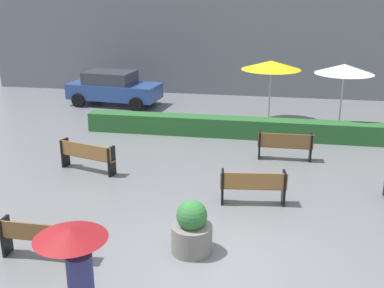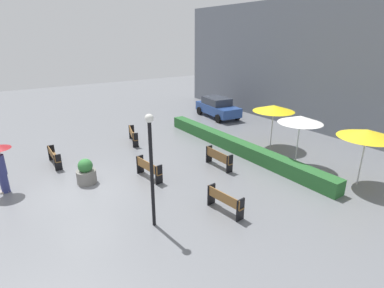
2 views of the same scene
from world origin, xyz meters
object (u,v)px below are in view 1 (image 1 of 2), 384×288
object	(u,v)px
bench_near_left	(41,237)
pedestrian_with_umbrella	(77,272)
bench_mid_center	(253,185)
planter_pot	(192,230)
patio_umbrella_white	(344,69)
parked_car	(114,88)
patio_umbrella_yellow	(271,65)
bench_far_left	(87,155)
bench_back_row	(285,144)

from	to	relation	value
bench_near_left	pedestrian_with_umbrella	distance (m)	3.05
bench_mid_center	planter_pot	distance (m)	2.74
patio_umbrella_white	pedestrian_with_umbrella	bearing A→B (deg)	-112.39
parked_car	patio_umbrella_yellow	bearing A→B (deg)	-13.40
bench_far_left	patio_umbrella_white	world-z (taller)	patio_umbrella_white
bench_back_row	patio_umbrella_yellow	bearing A→B (deg)	97.77
patio_umbrella_yellow	parked_car	bearing A→B (deg)	166.60
bench_near_left	patio_umbrella_yellow	xyz separation A→B (m)	(4.28, 11.21, 1.83)
bench_far_left	pedestrian_with_umbrella	size ratio (longest dim) A/B	0.89
pedestrian_with_umbrella	bench_back_row	bearing A→B (deg)	71.26
planter_pot	patio_umbrella_yellow	bearing A→B (deg)	82.68
planter_pot	parked_car	bearing A→B (deg)	115.87
planter_pot	bench_far_left	bearing A→B (deg)	134.74
bench_mid_center	parked_car	distance (m)	11.92
patio_umbrella_yellow	patio_umbrella_white	size ratio (longest dim) A/B	0.96
planter_pot	parked_car	world-z (taller)	parked_car
patio_umbrella_yellow	patio_umbrella_white	distance (m)	2.88
patio_umbrella_yellow	parked_car	size ratio (longest dim) A/B	0.58
bench_near_left	patio_umbrella_yellow	size ratio (longest dim) A/B	0.69
bench_far_left	bench_mid_center	world-z (taller)	bench_mid_center
bench_mid_center	patio_umbrella_white	distance (m)	7.62
patio_umbrella_yellow	patio_umbrella_white	bearing A→B (deg)	-22.78
bench_near_left	pedestrian_with_umbrella	xyz separation A→B (m)	(1.82, -2.28, 0.89)
pedestrian_with_umbrella	bench_mid_center	bearing A→B (deg)	68.13
bench_far_left	pedestrian_with_umbrella	distance (m)	7.57
planter_pot	patio_umbrella_white	world-z (taller)	patio_umbrella_white
bench_mid_center	pedestrian_with_umbrella	xyz separation A→B (m)	(-2.24, -5.58, 0.87)
pedestrian_with_umbrella	parked_car	bearing A→B (deg)	107.40
bench_back_row	patio_umbrella_white	size ratio (longest dim) A/B	0.66
bench_back_row	planter_pot	bearing A→B (deg)	-108.13
planter_pot	patio_umbrella_yellow	xyz separation A→B (m)	(1.34, 10.42, 1.83)
bench_back_row	pedestrian_with_umbrella	xyz separation A→B (m)	(-3.06, -9.03, 0.87)
patio_umbrella_white	parked_car	distance (m)	10.40
bench_mid_center	patio_umbrella_white	bearing A→B (deg)	67.18
bench_back_row	planter_pot	world-z (taller)	planter_pot
patio_umbrella_white	parked_car	xyz separation A→B (m)	(-9.87, 2.83, -1.61)
bench_back_row	pedestrian_with_umbrella	size ratio (longest dim) A/B	0.83
bench_near_left	pedestrian_with_umbrella	world-z (taller)	pedestrian_with_umbrella
bench_back_row	bench_far_left	bearing A→B (deg)	-160.77
bench_mid_center	bench_back_row	xyz separation A→B (m)	(0.82, 3.45, 0.00)
pedestrian_with_umbrella	parked_car	size ratio (longest dim) A/B	0.48
bench_near_left	patio_umbrella_white	xyz separation A→B (m)	(6.92, 10.10, 1.93)
bench_far_left	parked_car	size ratio (longest dim) A/B	0.43
bench_mid_center	bench_near_left	xyz separation A→B (m)	(-4.06, -3.30, -0.02)
bench_near_left	pedestrian_with_umbrella	size ratio (longest dim) A/B	0.83
bench_near_left	pedestrian_with_umbrella	bearing A→B (deg)	-51.43
planter_pot	patio_umbrella_yellow	size ratio (longest dim) A/B	0.46
bench_near_left	parked_car	xyz separation A→B (m)	(-2.95, 12.93, 0.32)
bench_near_left	patio_umbrella_yellow	distance (m)	12.14
bench_back_row	bench_near_left	world-z (taller)	bench_back_row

